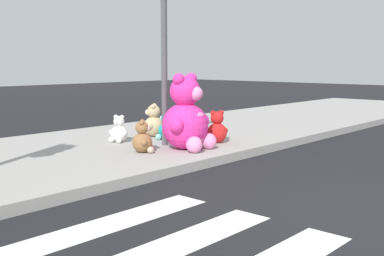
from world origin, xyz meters
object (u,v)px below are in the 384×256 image
Objects in this scene: plush_tan at (153,123)px; plush_brown at (143,139)px; plush_white at (119,131)px; plush_teal at (166,128)px; sign_pole at (164,51)px; plush_pink_large at (187,119)px; plush_red at (217,130)px.

plush_tan is 1.76m from plush_brown.
plush_teal is at bearing -28.57° from plush_white.
plush_white is at bearing 112.18° from sign_pole.
plush_white is at bearing 151.43° from plush_teal.
plush_teal is at bearing 29.24° from plush_brown.
plush_pink_large is 2.15× the size of plush_red.
plush_teal is at bearing 42.86° from sign_pole.
plush_pink_large is 1.18m from plush_teal.
sign_pole is 1.68m from plush_brown.
plush_pink_large reaches higher than plush_brown.
plush_brown is at bearing -150.76° from plush_teal.
plush_white is at bearing 70.38° from plush_brown.
plush_red is at bearing -9.50° from plush_brown.
sign_pole is 1.60m from plush_teal.
plush_brown is (-1.22, -0.68, -0.01)m from plush_teal.
plush_teal is 1.03× the size of plush_brown.
plush_pink_large is 2.55× the size of plush_white.
sign_pole is 1.76m from plush_red.
plush_brown is (-1.32, -1.17, -0.05)m from plush_tan.
plush_teal is (-0.10, -0.48, -0.04)m from plush_tan.
plush_tan reaches higher than plush_white.
plush_tan is at bearing 2.37° from plush_white.
plush_red is at bearing -49.35° from plush_white.
plush_red is at bearing -31.81° from sign_pole.
plush_red is at bearing 4.16° from plush_pink_large.
sign_pole is 5.24× the size of plush_red.
plush_white is 0.93m from plush_teal.
plush_white is 0.91× the size of plush_teal.
plush_teal reaches higher than plush_white.
plush_teal is at bearing 63.55° from plush_pink_large.
plush_pink_large is 1.64m from plush_tan.
plush_brown is at bearing 170.50° from plush_red.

